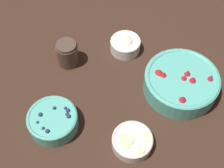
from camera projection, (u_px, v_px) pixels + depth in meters
ground_plane at (124, 96)px, 1.11m from camera, size 4.00×4.00×0.00m
bowl_strawberries at (181, 82)px, 1.10m from camera, size 0.26×0.26×0.10m
bowl_blueberries at (53, 120)px, 1.02m from camera, size 0.16×0.16×0.07m
bowl_bananas at (132, 141)px, 0.99m from camera, size 0.13×0.13×0.04m
bowl_cream at (125, 44)px, 1.21m from camera, size 0.12×0.12×0.06m
jar_chocolate at (68, 54)px, 1.17m from camera, size 0.08×0.08×0.10m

